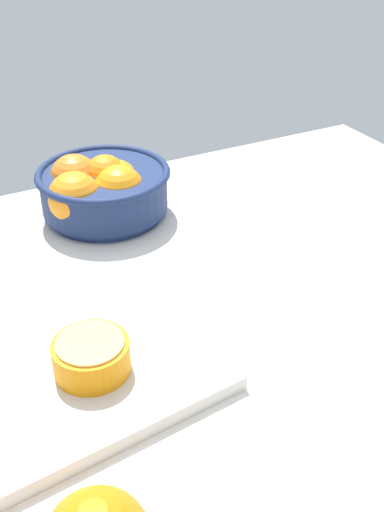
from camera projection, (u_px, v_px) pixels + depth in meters
The scene contains 4 objects.
ground_plane at pixel (202, 298), 84.46cm from camera, with size 115.09×81.34×3.00cm, color silver.
fruit_bowl at pixel (101, 189), 98.48cm from camera, with size 21.68×21.68×10.15cm.
cutting_board at pixel (90, 377), 68.02cm from camera, with size 28.37×20.80×1.90cm, color beige.
orange_half_0 at pixel (91, 356), 66.62cm from camera, with size 8.52×8.52×4.07cm.
Camera 1 is at (-32.27, -59.54, 49.32)cm, focal length 42.79 mm.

